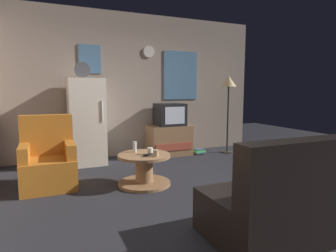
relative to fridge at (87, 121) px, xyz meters
name	(u,v)px	position (x,y,z in m)	size (l,w,h in m)	color
ground_plane	(194,192)	(1.06, -2.02, -0.75)	(12.00, 12.00, 0.00)	#232328
wall_with_art	(137,85)	(1.06, 0.43, 0.64)	(5.20, 0.12, 2.78)	gray
fridge	(87,121)	(0.00, 0.00, 0.00)	(0.60, 0.62, 1.77)	silver
tv_stand	(169,140)	(1.61, 0.08, -0.46)	(0.84, 0.53, 0.60)	#8E6642
crt_tv	(170,114)	(1.63, 0.07, 0.06)	(0.54, 0.51, 0.44)	black
standing_lamp	(229,87)	(2.82, -0.20, 0.60)	(0.32, 0.32, 1.59)	#332D28
coffee_table	(144,169)	(0.56, -1.49, -0.54)	(0.72, 0.72, 0.43)	#8E6642
wine_glass	(135,147)	(0.48, -1.31, -0.25)	(0.05, 0.05, 0.15)	silver
mug_ceramic_white	(150,151)	(0.63, -1.53, -0.28)	(0.08, 0.08, 0.09)	silver
mug_ceramic_tan	(156,153)	(0.66, -1.68, -0.28)	(0.08, 0.08, 0.09)	tan
remote_control	(148,155)	(0.59, -1.59, -0.31)	(0.15, 0.04, 0.02)	black
armchair	(48,162)	(-0.65, -1.05, -0.42)	(0.68, 0.68, 0.96)	#B2661E
couch	(301,200)	(1.43, -3.34, -0.44)	(1.70, 0.80, 0.92)	black
book_stack	(199,151)	(2.20, -0.11, -0.70)	(0.22, 0.18, 0.11)	slate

